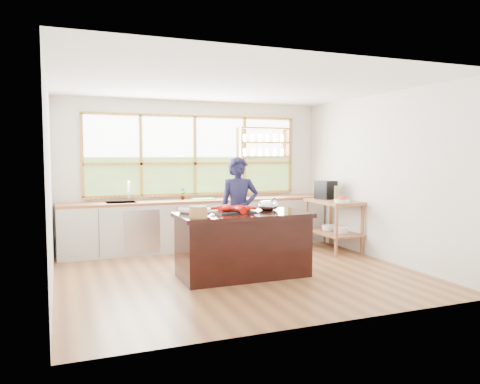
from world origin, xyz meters
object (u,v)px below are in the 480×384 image
espresso_machine (326,190)px  wicker_basket (198,212)px  island (243,244)px  cook (239,211)px

espresso_machine → wicker_basket: espresso_machine is taller
wicker_basket → island: bearing=19.9°
island → espresso_machine: bearing=32.0°
cook → wicker_basket: size_ratio=7.10×
island → wicker_basket: size_ratio=7.82×
espresso_machine → island: bearing=-162.1°
island → wicker_basket: (-0.72, -0.26, 0.52)m
cook → wicker_basket: 1.35m
cook → espresso_machine: cook is taller
cook → espresso_machine: (1.98, 0.67, 0.23)m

